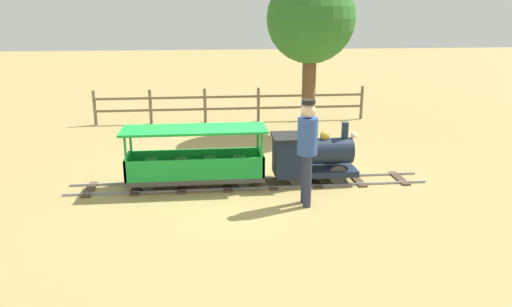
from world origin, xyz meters
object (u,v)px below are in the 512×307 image
(passenger_car, at_px, (195,163))
(oak_tree_near, at_px, (311,20))
(conductor_person, at_px, (307,144))
(locomotive, at_px, (310,156))

(passenger_car, distance_m, oak_tree_near, 4.76)
(oak_tree_near, bearing_deg, conductor_person, -12.23)
(conductor_person, height_order, oak_tree_near, oak_tree_near)
(passenger_car, bearing_deg, locomotive, 90.00)
(locomotive, xyz_separation_m, oak_tree_near, (-3.32, 0.66, 2.15))
(locomotive, height_order, conductor_person, conductor_person)
(passenger_car, relative_size, oak_tree_near, 0.64)
(locomotive, bearing_deg, passenger_car, -90.00)
(passenger_car, xyz_separation_m, conductor_person, (0.97, 1.67, 0.53))
(locomotive, relative_size, passenger_car, 0.61)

